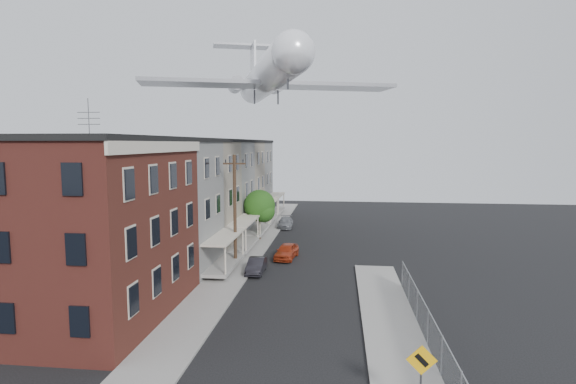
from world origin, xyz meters
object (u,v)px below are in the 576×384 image
car_mid (256,266)px  car_far (285,222)px  street_tree (261,207)px  car_near (287,251)px  airplane (267,77)px  utility_pole (235,209)px  warning_sign (421,370)px

car_mid → car_far: car_far is taller
street_tree → car_near: (3.47, -7.01, -2.79)m
street_tree → airplane: size_ratio=0.20×
utility_pole → car_near: bearing=37.5°
utility_pole → car_mid: (2.00, -1.59, -4.10)m
warning_sign → utility_pole: bearing=120.5°
warning_sign → street_tree: 30.96m
car_mid → car_far: (0.00, 18.75, 0.03)m
car_far → airplane: size_ratio=0.16×
car_near → airplane: (-2.52, 5.42, 15.50)m
utility_pole → car_mid: utility_pole is taller
utility_pole → warning_sign: bearing=-59.5°
car_far → car_mid: bearing=-92.8°
warning_sign → car_mid: bearing=117.8°
utility_pole → street_tree: (0.33, 9.92, -1.22)m
utility_pole → airplane: bearing=81.3°
utility_pole → car_far: (2.00, 17.17, -4.07)m
street_tree → car_mid: 11.98m
airplane → warning_sign: bearing=-70.1°
warning_sign → car_mid: 19.76m
car_near → airplane: size_ratio=0.15×
warning_sign → car_near: warning_sign is taller
warning_sign → utility_pole: utility_pole is taller
street_tree → car_far: 7.96m
utility_pole → car_mid: size_ratio=2.59×
car_near → car_mid: 4.85m
warning_sign → car_near: (-7.40, 21.94, -1.23)m
utility_pole → street_tree: utility_pole is taller
warning_sign → airplane: 32.42m
street_tree → car_mid: size_ratio=1.50×
car_near → car_far: bearing=105.0°
utility_pole → car_far: 17.76m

